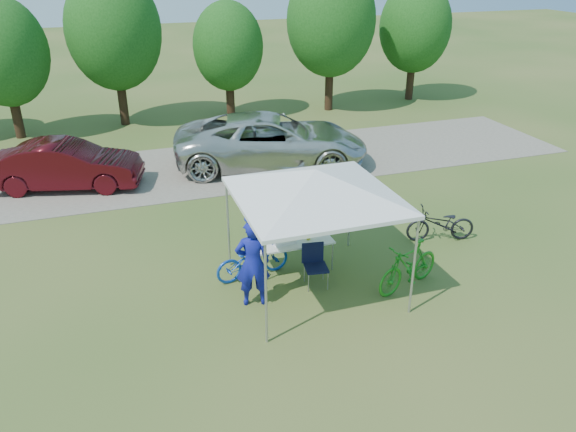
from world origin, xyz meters
name	(u,v)px	position (x,y,z in m)	size (l,w,h in m)	color
ground	(313,287)	(0.00, 0.00, 0.00)	(100.00, 100.00, 0.00)	#2D5119
gravel_strip	(229,165)	(0.00, 8.00, 0.01)	(24.00, 5.00, 0.02)	gray
canopy	(316,173)	(0.00, 0.00, 2.65)	(4.53, 4.53, 3.00)	#A5A5AA
treeline	(184,35)	(-0.29, 14.05, 3.53)	(24.89, 4.28, 6.30)	#382314
folding_table	(293,242)	(-0.18, 0.86, 0.69)	(1.79, 0.74, 0.73)	white
folding_chair	(314,261)	(0.07, 0.15, 0.56)	(0.54, 0.56, 0.94)	black
cooler	(284,235)	(-0.39, 0.86, 0.92)	(0.51, 0.35, 0.37)	white
ice_cream_cup	(309,238)	(0.18, 0.81, 0.77)	(0.09, 0.09, 0.07)	yellow
cyclist	(253,263)	(-1.39, -0.18, 0.96)	(0.70, 0.46, 1.91)	#11178E
bike_blue	(252,259)	(-1.13, 0.84, 0.45)	(0.60, 1.73, 0.91)	#1443B2
bike_green	(409,266)	(1.91, -0.67, 0.54)	(0.51, 1.79, 1.08)	#1D821D
bike_dark	(441,224)	(3.78, 1.02, 0.45)	(0.60, 1.72, 0.90)	black
minivan	(272,141)	(1.35, 7.46, 0.90)	(2.92, 6.34, 1.76)	silver
sedan	(67,165)	(-5.10, 7.63, 0.74)	(1.53, 4.40, 1.45)	#430B10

